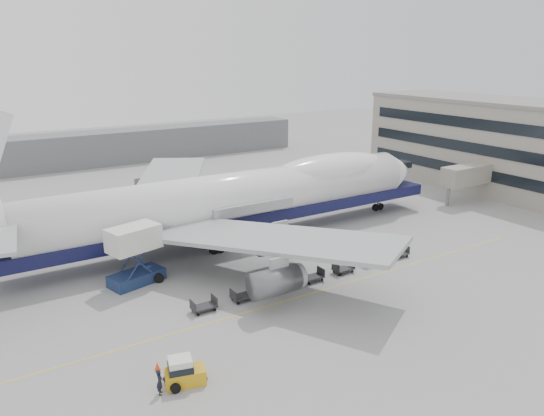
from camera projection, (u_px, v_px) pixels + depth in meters
ground at (286, 272)px, 58.55m from camera, size 260.00×260.00×0.00m
apron_line at (319, 291)px, 53.69m from camera, size 60.00×0.15×0.01m
hangar at (56, 152)px, 109.07m from camera, size 110.00×8.00×7.00m
airliner at (238, 198)px, 67.00m from camera, size 67.00×55.30×19.98m
catering_truck at (135, 252)px, 54.66m from camera, size 6.12×4.85×6.24m
baggage_tug at (183, 372)px, 38.50m from camera, size 3.20×2.25×2.12m
ground_worker at (160, 382)px, 37.34m from camera, size 0.72×0.84×1.94m
traffic_cone at (157, 366)px, 40.41m from camera, size 0.43×0.43×0.64m
dolly_0 at (204, 306)px, 49.45m from camera, size 2.30×1.35×1.30m
dolly_1 at (243, 295)px, 51.61m from camera, size 2.30×1.35×1.30m
dolly_2 at (279, 286)px, 53.78m from camera, size 2.30×1.35×1.30m
dolly_3 at (313, 276)px, 55.95m from camera, size 2.30×1.35×1.30m
dolly_4 at (343, 268)px, 58.12m from camera, size 2.30×1.35×1.30m
dolly_5 at (372, 260)px, 60.29m from camera, size 2.30×1.35×1.30m
dolly_6 at (399, 253)px, 62.45m from camera, size 2.30×1.35×1.30m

